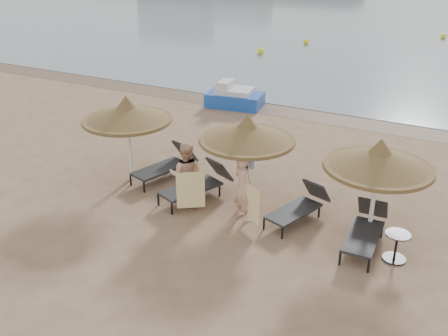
# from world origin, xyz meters

# --- Properties ---
(ground) EXTENTS (160.00, 160.00, 0.00)m
(ground) POSITION_xyz_m (0.00, 0.00, 0.00)
(ground) COLOR #907052
(ground) RESTS_ON ground
(wet_sand_strip) EXTENTS (200.00, 1.60, 0.01)m
(wet_sand_strip) POSITION_xyz_m (0.00, 9.40, 0.00)
(wet_sand_strip) COLOR brown
(wet_sand_strip) RESTS_ON ground
(palapa_left) EXTENTS (2.59, 2.59, 2.56)m
(palapa_left) POSITION_xyz_m (-3.01, 1.25, 2.04)
(palapa_left) COLOR white
(palapa_left) RESTS_ON ground
(palapa_center) EXTENTS (2.52, 2.52, 2.50)m
(palapa_center) POSITION_xyz_m (0.63, 1.52, 1.99)
(palapa_center) COLOR white
(palapa_center) RESTS_ON ground
(palapa_right) EXTENTS (2.52, 2.52, 2.49)m
(palapa_right) POSITION_xyz_m (3.98, 1.40, 1.99)
(palapa_right) COLOR white
(palapa_right) RESTS_ON ground
(lounger_far_left) EXTENTS (1.26, 2.21, 0.94)m
(lounger_far_left) POSITION_xyz_m (-2.13, 1.85, 0.42)
(lounger_far_left) COLOR black
(lounger_far_left) RESTS_ON ground
(lounger_near_left) EXTENTS (1.46, 2.23, 0.95)m
(lounger_near_left) POSITION_xyz_m (-0.63, 1.17, 0.43)
(lounger_near_left) COLOR black
(lounger_near_left) RESTS_ON ground
(lounger_near_right) EXTENTS (1.22, 2.05, 0.87)m
(lounger_near_right) POSITION_xyz_m (2.24, 1.33, 0.39)
(lounger_near_right) COLOR black
(lounger_near_right) RESTS_ON ground
(lounger_far_right) EXTENTS (0.74, 2.08, 0.92)m
(lounger_far_right) POSITION_xyz_m (3.98, 0.97, 0.41)
(lounger_far_right) COLOR black
(lounger_far_right) RESTS_ON ground
(side_table) EXTENTS (0.55, 0.55, 0.67)m
(side_table) POSITION_xyz_m (4.73, 0.63, 0.31)
(side_table) COLOR black
(side_table) RESTS_ON ground
(person_left) EXTENTS (1.14, 0.96, 2.11)m
(person_left) POSITION_xyz_m (-0.68, 0.58, 1.06)
(person_left) COLOR #D9A58A
(person_left) RESTS_ON ground
(person_right) EXTENTS (1.14, 1.02, 2.07)m
(person_right) POSITION_xyz_m (0.95, 0.65, 1.04)
(person_right) COLOR #D9A58A
(person_right) RESTS_ON ground
(towel_left) EXTENTS (0.61, 0.43, 1.02)m
(towel_left) POSITION_xyz_m (-0.33, 0.23, 0.70)
(towel_left) COLOR yellow
(towel_left) RESTS_ON ground
(towel_right) EXTENTS (0.59, 0.38, 0.96)m
(towel_right) POSITION_xyz_m (1.30, 0.40, 0.66)
(towel_right) COLOR yellow
(towel_right) RESTS_ON ground
(bag_patterned) EXTENTS (0.28, 0.18, 0.34)m
(bag_patterned) POSITION_xyz_m (0.63, 1.70, 1.12)
(bag_patterned) COLOR white
(bag_patterned) RESTS_ON ground
(bag_dark) EXTENTS (0.24, 0.15, 0.32)m
(bag_dark) POSITION_xyz_m (0.63, 1.36, 1.10)
(bag_dark) COLOR black
(bag_dark) RESTS_ON ground
(pedal_boat) EXTENTS (2.49, 1.69, 1.08)m
(pedal_boat) POSITION_xyz_m (-3.50, 9.01, 0.40)
(pedal_boat) COLOR blue
(pedal_boat) RESTS_ON ground
(buoy_left) EXTENTS (0.37, 0.37, 0.37)m
(buoy_left) POSITION_xyz_m (-5.33, 23.51, 0.18)
(buoy_left) COLOR yellow
(buoy_left) RESTS_ON ground
(buoy_mid) EXTENTS (0.38, 0.38, 0.38)m
(buoy_mid) POSITION_xyz_m (2.66, 30.17, 0.19)
(buoy_mid) COLOR yellow
(buoy_mid) RESTS_ON ground
(buoy_extra) EXTENTS (0.41, 0.41, 0.41)m
(buoy_extra) POSITION_xyz_m (-6.80, 19.21, 0.21)
(buoy_extra) COLOR yellow
(buoy_extra) RESTS_ON ground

